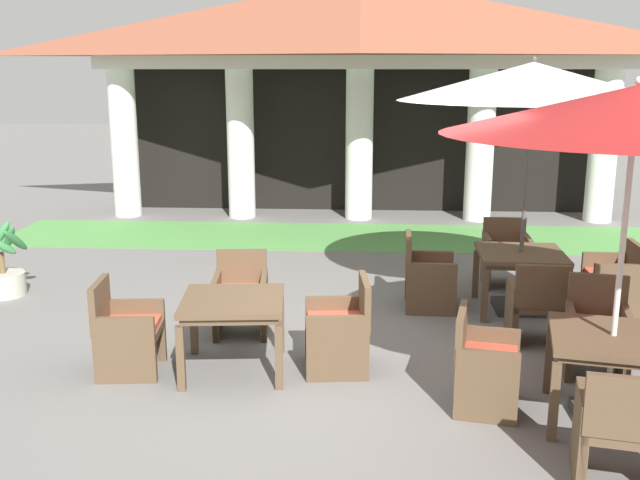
% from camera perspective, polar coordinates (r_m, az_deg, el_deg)
% --- Properties ---
extents(ground_plane, '(60.00, 60.00, 0.00)m').
position_cam_1_polar(ground_plane, '(6.92, 2.56, -10.14)').
color(ground_plane, slate).
extents(background_pavilion, '(10.05, 2.92, 4.34)m').
position_cam_1_polar(background_pavilion, '(13.51, 3.22, 15.56)').
color(background_pavilion, white).
rests_on(background_pavilion, ground).
extents(lawn_strip, '(11.85, 2.07, 0.01)m').
position_cam_1_polar(lawn_strip, '(12.17, 2.98, 0.27)').
color(lawn_strip, '#519347').
rests_on(lawn_strip, ground).
extents(patio_table_near_foreground, '(1.01, 1.01, 0.71)m').
position_cam_1_polar(patio_table_near_foreground, '(6.73, -6.88, -5.34)').
color(patio_table_near_foreground, brown).
rests_on(patio_table_near_foreground, ground).
extents(patio_chair_near_foreground_east, '(0.63, 0.67, 0.88)m').
position_cam_1_polar(patio_chair_near_foreground_east, '(6.79, 1.62, -6.94)').
color(patio_chair_near_foreground_east, brown).
rests_on(patio_chair_near_foreground_east, ground).
extents(patio_chair_near_foreground_north, '(0.61, 0.62, 0.86)m').
position_cam_1_polar(patio_chair_near_foreground_north, '(7.73, -6.25, -4.47)').
color(patio_chair_near_foreground_north, brown).
rests_on(patio_chair_near_foreground_north, ground).
extents(patio_chair_near_foreground_west, '(0.61, 0.61, 0.88)m').
position_cam_1_polar(patio_chair_near_foreground_west, '(6.96, -15.07, -6.96)').
color(patio_chair_near_foreground_west, brown).
rests_on(patio_chair_near_foreground_west, ground).
extents(patio_table_mid_left, '(1.00, 1.00, 0.71)m').
position_cam_1_polar(patio_table_mid_left, '(8.65, 15.55, -1.49)').
color(patio_table_mid_left, brown).
rests_on(patio_table_mid_left, ground).
extents(patio_umbrella_mid_left, '(2.96, 2.96, 2.89)m').
position_cam_1_polar(patio_umbrella_mid_left, '(8.38, 16.41, 11.77)').
color(patio_umbrella_mid_left, '#2D2D2D').
rests_on(patio_umbrella_mid_left, ground).
extents(patio_chair_mid_left_east, '(0.57, 0.59, 0.84)m').
position_cam_1_polar(patio_chair_mid_left_east, '(8.95, 22.17, -2.95)').
color(patio_chair_mid_left_east, brown).
rests_on(patio_chair_mid_left_east, ground).
extents(patio_chair_mid_left_west, '(0.60, 0.65, 0.88)m').
position_cam_1_polar(patio_chair_mid_left_west, '(8.58, 8.40, -2.73)').
color(patio_chair_mid_left_west, brown).
rests_on(patio_chair_mid_left_west, ground).
extents(patio_chair_mid_left_south, '(0.57, 0.52, 0.89)m').
position_cam_1_polar(patio_chair_mid_left_south, '(7.70, 16.77, -4.99)').
color(patio_chair_mid_left_south, brown).
rests_on(patio_chair_mid_left_south, ground).
extents(patio_chair_mid_left_north, '(0.59, 0.60, 0.85)m').
position_cam_1_polar(patio_chair_mid_left_north, '(9.72, 14.43, -1.12)').
color(patio_chair_mid_left_north, brown).
rests_on(patio_chair_mid_left_north, ground).
extents(patio_table_mid_right, '(1.11, 1.11, 0.73)m').
position_cam_1_polar(patio_table_mid_right, '(6.17, 22.06, -7.80)').
color(patio_table_mid_right, brown).
rests_on(patio_table_mid_right, ground).
extents(patio_umbrella_mid_right, '(2.84, 2.84, 2.71)m').
position_cam_1_polar(patio_umbrella_mid_right, '(5.80, 23.64, 9.17)').
color(patio_umbrella_mid_right, '#2D2D2D').
rests_on(patio_umbrella_mid_right, ground).
extents(patio_chair_mid_right_north, '(0.64, 0.63, 0.90)m').
position_cam_1_polar(patio_chair_mid_right_north, '(7.16, 21.00, -6.74)').
color(patio_chair_mid_right_north, brown).
rests_on(patio_chair_mid_right_north, ground).
extents(patio_chair_mid_right_west, '(0.62, 0.69, 0.84)m').
position_cam_1_polar(patio_chair_mid_right_west, '(6.20, 12.78, -9.42)').
color(patio_chair_mid_right_west, brown).
rests_on(patio_chair_mid_right_west, ground).
extents(patio_chair_mid_right_south, '(0.72, 0.62, 0.88)m').
position_cam_1_polar(patio_chair_mid_right_south, '(5.37, 23.08, -13.67)').
color(patio_chair_mid_right_south, brown).
rests_on(patio_chair_mid_right_south, ground).
extents(potted_palm_left_edge, '(0.66, 0.64, 0.98)m').
position_cam_1_polar(potted_palm_left_edge, '(9.80, -23.73, -2.36)').
color(potted_palm_left_edge, '#B2AD9E').
rests_on(potted_palm_left_edge, ground).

